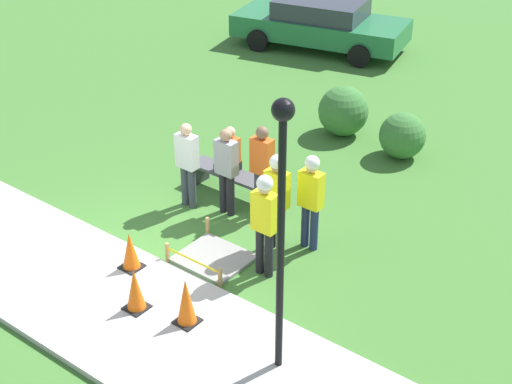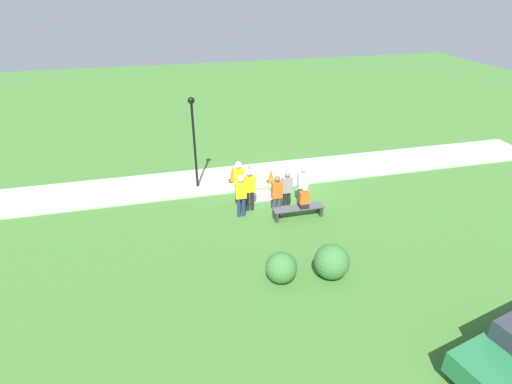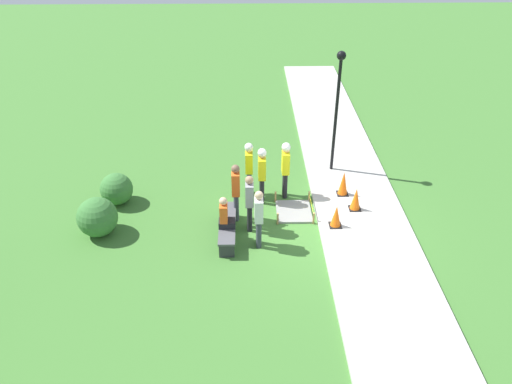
# 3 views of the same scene
# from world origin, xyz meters

# --- Properties ---
(ground_plane) EXTENTS (60.00, 60.00, 0.00)m
(ground_plane) POSITION_xyz_m (0.00, 0.00, 0.00)
(ground_plane) COLOR #3D702D
(sidewalk) EXTENTS (28.00, 2.56, 0.10)m
(sidewalk) POSITION_xyz_m (0.00, -1.28, 0.05)
(sidewalk) COLOR #ADAAA3
(sidewalk) RESTS_ON ground_plane
(wet_concrete_patch) EXTENTS (1.19, 1.06, 0.36)m
(wet_concrete_patch) POSITION_xyz_m (0.82, 0.62, 0.04)
(wet_concrete_patch) COLOR gray
(wet_concrete_patch) RESTS_ON ground_plane
(traffic_cone_near_patch) EXTENTS (0.34, 0.34, 0.65)m
(traffic_cone_near_patch) POSITION_xyz_m (0.00, -0.46, 0.42)
(traffic_cone_near_patch) COLOR black
(traffic_cone_near_patch) RESTS_ON sidewalk
(traffic_cone_far_patch) EXTENTS (0.34, 0.34, 0.70)m
(traffic_cone_far_patch) POSITION_xyz_m (0.82, -1.15, 0.44)
(traffic_cone_far_patch) COLOR black
(traffic_cone_far_patch) RESTS_ON sidewalk
(traffic_cone_sidewalk_edge) EXTENTS (0.34, 0.34, 0.77)m
(traffic_cone_sidewalk_edge) POSITION_xyz_m (1.64, -0.93, 0.48)
(traffic_cone_sidewalk_edge) COLOR black
(traffic_cone_sidewalk_edge) RESTS_ON sidewalk
(park_bench) EXTENTS (1.98, 0.44, 0.45)m
(park_bench) POSITION_xyz_m (-0.25, 2.52, 0.33)
(park_bench) COLOR #2D2D33
(park_bench) RESTS_ON ground_plane
(person_seated_on_bench) EXTENTS (0.36, 0.44, 0.89)m
(person_seated_on_bench) POSITION_xyz_m (-0.44, 2.57, 0.80)
(person_seated_on_bench) COLOR black
(person_seated_on_bench) RESTS_ON park_bench
(worker_supervisor) EXTENTS (0.40, 0.25, 1.75)m
(worker_supervisor) POSITION_xyz_m (1.85, 1.92, 1.04)
(worker_supervisor) COLOR navy
(worker_supervisor) RESTS_ON ground_plane
(worker_assistant) EXTENTS (0.40, 0.26, 1.82)m
(worker_assistant) POSITION_xyz_m (1.72, 0.84, 1.09)
(worker_assistant) COLOR black
(worker_assistant) RESTS_ON ground_plane
(worker_trainee) EXTENTS (0.40, 0.26, 1.79)m
(worker_trainee) POSITION_xyz_m (1.43, 1.54, 1.07)
(worker_trainee) COLOR black
(worker_trainee) RESTS_ON ground_plane
(bystander_in_orange_shirt) EXTENTS (0.40, 0.23, 1.75)m
(bystander_in_orange_shirt) POSITION_xyz_m (0.55, 2.29, 0.99)
(bystander_in_orange_shirt) COLOR #383D47
(bystander_in_orange_shirt) RESTS_ON ground_plane
(bystander_in_gray_shirt) EXTENTS (0.40, 0.22, 1.68)m
(bystander_in_gray_shirt) POSITION_xyz_m (-0.68, 1.69, 0.95)
(bystander_in_gray_shirt) COLOR #383D47
(bystander_in_gray_shirt) RESTS_ON ground_plane
(bystander_in_white_shirt) EXTENTS (0.40, 0.22, 1.69)m
(bystander_in_white_shirt) POSITION_xyz_m (0.04, 1.92, 0.96)
(bystander_in_white_shirt) COLOR black
(bystander_in_white_shirt) RESTS_ON ground_plane
(lamppost_near) EXTENTS (0.28, 0.28, 3.94)m
(lamppost_near) POSITION_xyz_m (3.23, -0.83, 2.67)
(lamppost_near) COLOR black
(lamppost_near) RESTS_ON sidewalk
(shrub_rounded_near) EXTENTS (0.96, 0.96, 0.96)m
(shrub_rounded_near) POSITION_xyz_m (1.45, 5.86, 0.48)
(shrub_rounded_near) COLOR #387033
(shrub_rounded_near) RESTS_ON ground_plane
(shrub_rounded_mid) EXTENTS (1.10, 1.10, 1.10)m
(shrub_rounded_mid) POSITION_xyz_m (-0.09, 6.03, 0.55)
(shrub_rounded_mid) COLOR #387033
(shrub_rounded_mid) RESTS_ON ground_plane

